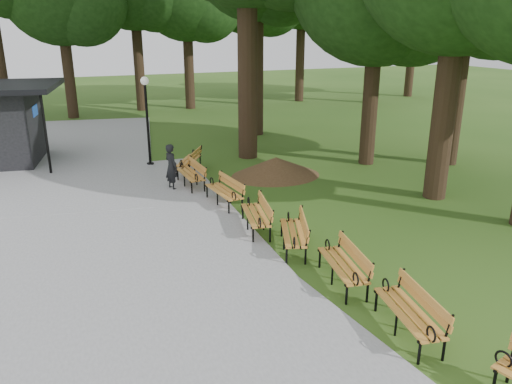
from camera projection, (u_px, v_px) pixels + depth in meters
name	position (u px, v px, depth m)	size (l,w,h in m)	color
ground	(302.00, 274.00, 11.15)	(100.00, 100.00, 0.00)	#2C5017
path	(103.00, 248.00, 12.35)	(12.00, 38.00, 0.06)	gray
person	(171.00, 167.00, 16.70)	(0.57, 0.38, 1.57)	black
lamp_post	(146.00, 103.00, 19.09)	(0.32, 0.32, 3.47)	black
dirt_mound	(276.00, 166.00, 18.39)	(2.81, 2.81, 0.70)	#47301C
bench_1	(408.00, 313.00, 8.83)	(1.90, 0.64, 0.88)	orange
bench_2	(343.00, 265.00, 10.59)	(1.90, 0.64, 0.88)	orange
bench_3	(293.00, 233.00, 12.23)	(1.90, 0.64, 0.88)	orange
bench_4	(256.00, 215.00, 13.38)	(1.90, 0.64, 0.88)	orange
bench_5	(224.00, 192.00, 15.29)	(1.90, 0.64, 0.88)	orange
bench_6	(190.00, 174.00, 17.07)	(1.90, 0.64, 0.88)	orange
bench_7	(189.00, 161.00, 18.80)	(1.90, 0.64, 0.88)	orange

